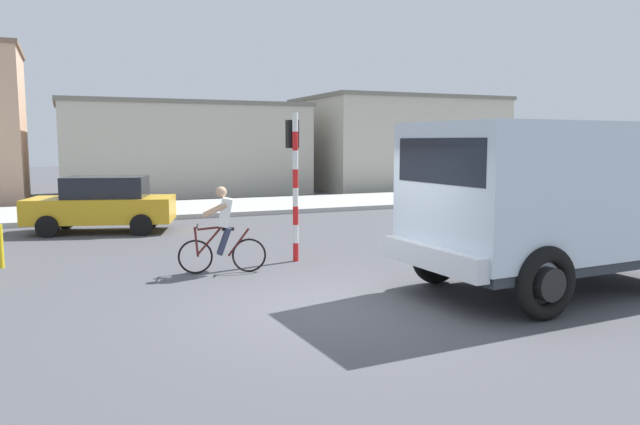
{
  "coord_description": "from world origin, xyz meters",
  "views": [
    {
      "loc": [
        -3.74,
        -8.25,
        2.59
      ],
      "look_at": [
        0.88,
        2.5,
        1.2
      ],
      "focal_mm": 33.59,
      "sensor_mm": 36.0,
      "label": 1
    }
  ],
  "objects_px": {
    "traffic_light_pole": "(294,166)",
    "truck_foreground": "(558,195)",
    "bollard_far": "(0,246)",
    "cyclist": "(223,230)",
    "car_red_near": "(103,204)"
  },
  "relations": [
    {
      "from": "traffic_light_pole",
      "to": "truck_foreground",
      "type": "bearing_deg",
      "value": -52.05
    },
    {
      "from": "bollard_far",
      "to": "truck_foreground",
      "type": "bearing_deg",
      "value": -32.7
    },
    {
      "from": "truck_foreground",
      "to": "cyclist",
      "type": "distance_m",
      "value": 6.25
    },
    {
      "from": "traffic_light_pole",
      "to": "cyclist",
      "type": "bearing_deg",
      "value": -160.57
    },
    {
      "from": "truck_foreground",
      "to": "car_red_near",
      "type": "height_order",
      "value": "truck_foreground"
    },
    {
      "from": "cyclist",
      "to": "bollard_far",
      "type": "xyz_separation_m",
      "value": [
        -4.1,
        2.26,
        -0.41
      ]
    },
    {
      "from": "bollard_far",
      "to": "car_red_near",
      "type": "bearing_deg",
      "value": 62.7
    },
    {
      "from": "cyclist",
      "to": "truck_foreground",
      "type": "bearing_deg",
      "value": -35.58
    },
    {
      "from": "truck_foreground",
      "to": "traffic_light_pole",
      "type": "relative_size",
      "value": 1.73
    },
    {
      "from": "cyclist",
      "to": "car_red_near",
      "type": "distance_m",
      "value": 6.91
    },
    {
      "from": "car_red_near",
      "to": "bollard_far",
      "type": "distance_m",
      "value": 4.97
    },
    {
      "from": "traffic_light_pole",
      "to": "bollard_far",
      "type": "height_order",
      "value": "traffic_light_pole"
    },
    {
      "from": "truck_foreground",
      "to": "bollard_far",
      "type": "relative_size",
      "value": 6.15
    },
    {
      "from": "cyclist",
      "to": "traffic_light_pole",
      "type": "bearing_deg",
      "value": 19.43
    },
    {
      "from": "cyclist",
      "to": "bollard_far",
      "type": "relative_size",
      "value": 1.91
    }
  ]
}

